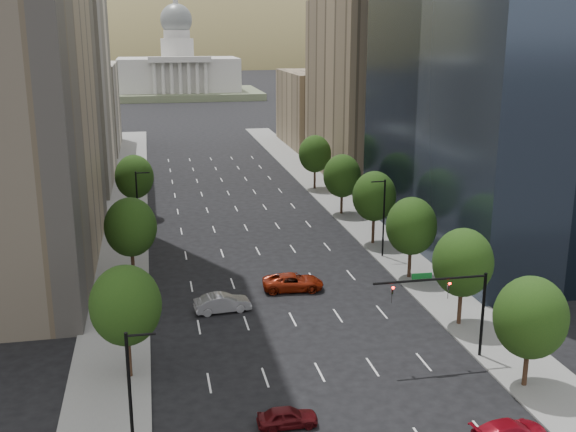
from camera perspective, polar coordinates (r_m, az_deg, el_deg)
sidewalk_left at (r=79.93m, az=-13.57°, el=-3.45°), size 6.00×200.00×0.15m
sidewalk_right at (r=84.33m, az=7.96°, el=-2.18°), size 6.00×200.00×0.15m
midrise_cream_left at (r=119.81m, az=-18.07°, el=10.86°), size 14.00×30.00×35.00m
filler_left at (r=153.25m, az=-16.49°, el=8.58°), size 14.00×26.00×18.00m
parking_tan_right at (r=121.90m, az=6.27°, el=10.38°), size 14.00×30.00×30.00m
filler_right at (r=154.22m, az=2.48°, el=8.84°), size 14.00×26.00×16.00m
tree_right_0 at (r=52.07m, az=19.36°, el=-7.90°), size 5.20×5.20×8.39m
tree_right_1 at (r=60.97m, az=14.21°, el=-3.75°), size 5.20×5.20×8.75m
tree_right_2 at (r=71.49m, az=10.13°, el=-0.83°), size 5.20×5.20×8.61m
tree_right_3 at (r=82.31m, az=7.12°, el=1.62°), size 5.20×5.20×8.89m
tree_right_4 at (r=95.45m, az=4.48°, el=3.31°), size 5.20×5.20×8.46m
tree_right_5 at (r=110.59m, az=2.23°, el=5.14°), size 5.20×5.20×8.75m
tree_left_0 at (r=51.63m, az=-13.24°, el=-7.19°), size 5.20×5.20×8.75m
tree_left_1 at (r=70.50m, az=-12.84°, el=-0.90°), size 5.20×5.20×8.97m
tree_left_2 at (r=95.84m, az=-12.55°, el=3.17°), size 5.20×5.20×8.68m
streetlight_rn at (r=77.81m, az=7.86°, el=0.00°), size 1.70×0.20×9.00m
streetlight_ls at (r=41.18m, az=-12.78°, el=-14.62°), size 1.70×0.20×9.00m
streetlight_ln at (r=83.33m, az=-12.25°, el=0.81°), size 1.70×0.20×9.00m
traffic_signal at (r=54.65m, az=13.54°, el=-6.58°), size 9.12×0.40×7.38m
capitol at (r=266.30m, az=-9.02°, el=11.48°), size 60.00×40.00×35.20m
foothills at (r=620.15m, az=-7.12°, el=9.28°), size 720.00×413.00×263.00m
car_red_near at (r=47.23m, az=17.82°, el=-16.60°), size 5.33×2.74×1.48m
car_maroon at (r=46.76m, az=-0.05°, el=-16.23°), size 3.99×1.65×1.35m
car_silver at (r=63.86m, az=-5.43°, el=-7.15°), size 5.30×2.32×1.70m
car_red_far at (r=68.63m, az=0.42°, el=-5.46°), size 6.24×3.28×1.67m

